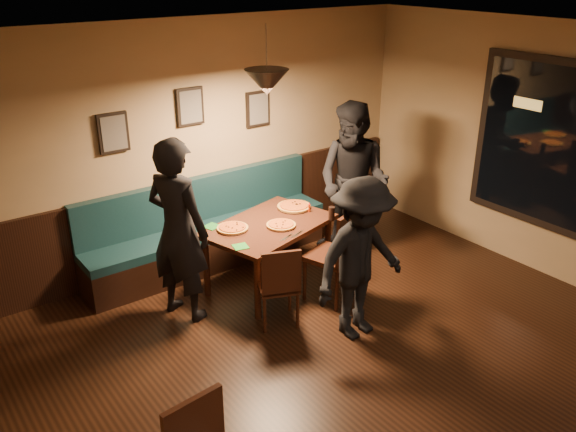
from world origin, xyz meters
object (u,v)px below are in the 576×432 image
(diner_left, at_px, (178,230))
(diner_front, at_px, (361,259))
(chair_near_right, at_px, (331,254))
(diner_right, at_px, (353,182))
(soda_glass, at_px, (332,213))
(tabasco_bottle, at_px, (309,207))
(booth_bench, at_px, (209,225))
(chair_near_left, at_px, (277,283))
(dining_table, at_px, (269,254))

(diner_left, height_order, diner_front, diner_left)
(chair_near_right, height_order, diner_right, diner_right)
(chair_near_right, xyz_separation_m, soda_glass, (0.26, 0.31, 0.29))
(diner_front, xyz_separation_m, tabasco_bottle, (0.41, 1.28, -0.01))
(chair_near_right, bearing_deg, booth_bench, 96.54)
(chair_near_left, relative_size, diner_right, 0.46)
(diner_right, relative_size, diner_front, 1.18)
(dining_table, distance_m, soda_glass, 0.82)
(dining_table, xyz_separation_m, diner_front, (0.15, -1.28, 0.43))
(dining_table, xyz_separation_m, diner_right, (1.22, 0.01, 0.58))
(booth_bench, relative_size, diner_right, 1.59)
(booth_bench, bearing_deg, soda_glass, -50.85)
(diner_front, relative_size, tabasco_bottle, 14.02)
(chair_near_right, height_order, soda_glass, chair_near_right)
(diner_left, xyz_separation_m, tabasco_bottle, (1.60, -0.03, -0.14))
(dining_table, bearing_deg, booth_bench, 95.01)
(booth_bench, height_order, tabasco_bottle, booth_bench)
(tabasco_bottle, bearing_deg, dining_table, 179.97)
(booth_bench, xyz_separation_m, tabasco_bottle, (0.85, -0.81, 0.29))
(chair_near_left, relative_size, soda_glass, 5.87)
(dining_table, bearing_deg, tabasco_bottle, -15.03)
(booth_bench, relative_size, chair_near_left, 3.47)
(tabasco_bottle, bearing_deg, diner_right, 0.83)
(chair_near_left, distance_m, chair_near_right, 0.73)
(soda_glass, height_order, tabasco_bottle, soda_glass)
(tabasco_bottle, bearing_deg, chair_near_right, -107.36)
(chair_near_left, distance_m, diner_left, 1.09)
(dining_table, xyz_separation_m, soda_glass, (0.62, -0.31, 0.44))
(diner_right, height_order, soda_glass, diner_right)
(soda_glass, bearing_deg, dining_table, 153.19)
(dining_table, distance_m, diner_right, 1.35)
(chair_near_left, bearing_deg, diner_front, -27.42)
(chair_near_left, xyz_separation_m, soda_glass, (0.98, 0.35, 0.38))
(soda_glass, bearing_deg, diner_left, 168.48)
(booth_bench, bearing_deg, diner_front, -78.03)
(diner_right, distance_m, diner_front, 1.69)
(dining_table, height_order, diner_front, diner_front)
(diner_front, bearing_deg, soda_glass, 61.93)
(diner_left, distance_m, diner_front, 1.78)
(diner_right, xyz_separation_m, soda_glass, (-0.60, -0.32, -0.13))
(booth_bench, xyz_separation_m, chair_near_left, (-0.07, -1.48, -0.07))
(dining_table, bearing_deg, diner_right, -14.56)
(dining_table, xyz_separation_m, chair_near_right, (0.36, -0.62, 0.15))
(diner_left, bearing_deg, diner_right, -113.73)
(soda_glass, bearing_deg, diner_front, -115.86)
(chair_near_left, xyz_separation_m, tabasco_bottle, (0.92, 0.67, 0.36))
(booth_bench, height_order, chair_near_left, booth_bench)
(dining_table, relative_size, diner_front, 0.86)
(diner_right, distance_m, soda_glass, 0.70)
(booth_bench, distance_m, diner_right, 1.77)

